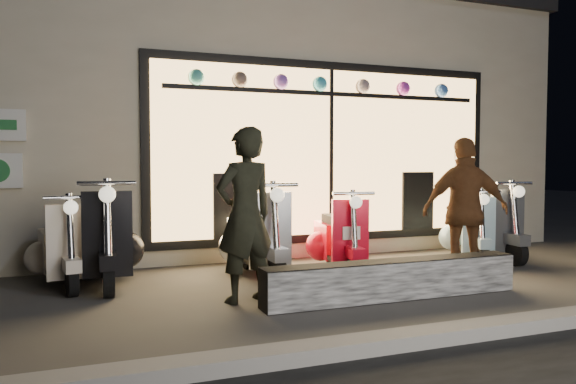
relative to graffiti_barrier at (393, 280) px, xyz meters
name	(u,v)px	position (x,y,z in m)	size (l,w,h in m)	color
ground	(340,288)	(-0.28, 0.65, -0.20)	(40.00, 40.00, 0.00)	#383533
kerb	(454,333)	(-0.28, -1.35, -0.14)	(40.00, 0.25, 0.12)	slate
shop_building	(225,126)	(-0.28, 5.63, 1.90)	(10.20, 6.23, 4.20)	beige
graffiti_barrier	(393,280)	(0.00, 0.00, 0.00)	(2.82, 0.28, 0.40)	black
scooter_silver	(256,238)	(-0.90, 1.79, 0.25)	(0.50, 1.55, 1.12)	black
scooter_red	(338,239)	(0.17, 1.62, 0.21)	(0.61, 1.42, 1.01)	black
scooter_black	(106,242)	(-2.69, 1.94, 0.26)	(0.53, 1.61, 1.16)	black
scooter_cream	(62,249)	(-3.17, 2.00, 0.20)	(0.58, 1.42, 1.01)	black
scooter_blue	(468,231)	(2.33, 1.73, 0.19)	(0.79, 1.35, 0.98)	black
scooter_grey	(483,227)	(2.64, 1.77, 0.24)	(0.60, 1.53, 1.09)	black
man	(245,215)	(-1.45, 0.43, 0.68)	(0.64, 0.42, 1.75)	black
woman	(466,211)	(1.18, 0.36, 0.64)	(0.99, 0.41, 1.69)	brown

